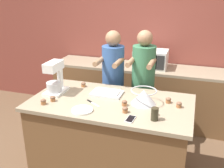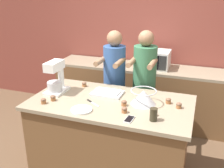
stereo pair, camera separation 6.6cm
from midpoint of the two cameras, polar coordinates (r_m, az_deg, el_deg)
name	(u,v)px [view 1 (the left image)]	position (r m, az deg, el deg)	size (l,w,h in m)	color
back_wall	(145,36)	(4.41, 6.83, 10.43)	(10.00, 0.06, 2.70)	brown
island_counter	(111,139)	(3.07, -0.91, -11.82)	(1.75, 0.94, 0.95)	brown
back_counter	(139,93)	(4.33, 5.39, -1.98)	(2.80, 0.60, 0.92)	brown
person_left	(113,85)	(3.57, -0.31, -0.29)	(0.31, 0.49, 1.59)	brown
person_right	(143,88)	(3.46, 6.15, -0.87)	(0.32, 0.49, 1.62)	brown
stand_mixer	(55,79)	(3.07, -12.90, 1.00)	(0.20, 0.30, 0.37)	white
mixing_bowl	(144,96)	(2.76, 6.22, -2.71)	(0.27, 0.27, 0.15)	#BCBCC1
baking_tray	(107,93)	(3.00, -1.74, -1.92)	(0.35, 0.23, 0.04)	silver
microwave_oven	(151,59)	(4.10, 7.94, 5.46)	(0.51, 0.37, 0.27)	silver
cell_phone	(130,119)	(2.46, 3.27, -7.64)	(0.08, 0.15, 0.01)	silver
drinking_glass	(155,114)	(2.45, 8.51, -6.48)	(0.07, 0.07, 0.12)	#332D1E
small_plate	(82,110)	(2.64, -7.22, -5.65)	(0.21, 0.21, 0.02)	white
knife	(92,103)	(2.80, -4.96, -4.10)	(0.19, 0.13, 0.01)	#BCBCC1
cupcake_0	(43,102)	(2.85, -15.37, -3.71)	(0.06, 0.06, 0.06)	#9E6038
cupcake_1	(125,110)	(2.58, 2.15, -5.60)	(0.06, 0.06, 0.06)	#9E6038
cupcake_2	(168,100)	(2.84, 11.51, -3.47)	(0.06, 0.06, 0.06)	#9E6038
cupcake_3	(83,84)	(3.24, -6.83, -0.09)	(0.06, 0.06, 0.06)	#9E6038
cupcake_4	(53,99)	(2.90, -13.39, -3.10)	(0.06, 0.06, 0.06)	#9E6038
cupcake_5	(155,112)	(2.56, 8.51, -6.09)	(0.06, 0.06, 0.06)	#9E6038
cupcake_6	(179,105)	(2.76, 13.72, -4.39)	(0.06, 0.06, 0.06)	#9E6038
cupcake_7	(124,103)	(2.72, 2.04, -4.13)	(0.06, 0.06, 0.06)	#9E6038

